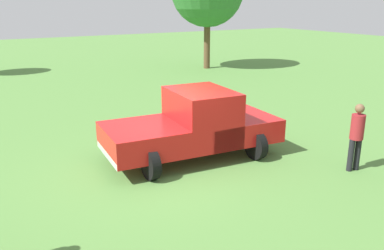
{
  "coord_description": "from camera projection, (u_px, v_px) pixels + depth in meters",
  "views": [
    {
      "loc": [
        8.37,
        -4.37,
        3.98
      ],
      "look_at": [
        -0.31,
        0.78,
        0.9
      ],
      "focal_mm": 38.11,
      "sensor_mm": 36.0,
      "label": 1
    }
  ],
  "objects": [
    {
      "name": "person_visitor",
      "position": [
        357.0,
        134.0,
        9.73
      ],
      "size": [
        0.37,
        0.37,
        1.67
      ],
      "rotation": [
        0.0,
        0.0,
        6.11
      ],
      "color": "black",
      "rests_on": "ground_plane"
    },
    {
      "name": "pickup_truck",
      "position": [
        196.0,
        124.0,
        10.59
      ],
      "size": [
        2.61,
        4.7,
        1.8
      ],
      "rotation": [
        0.0,
        0.0,
        4.63
      ],
      "color": "black",
      "rests_on": "ground_plane"
    },
    {
      "name": "ground_plane",
      "position": [
        171.0,
        167.0,
        10.18
      ],
      "size": [
        80.0,
        80.0,
        0.0
      ],
      "primitive_type": "plane",
      "color": "#54843D"
    }
  ]
}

